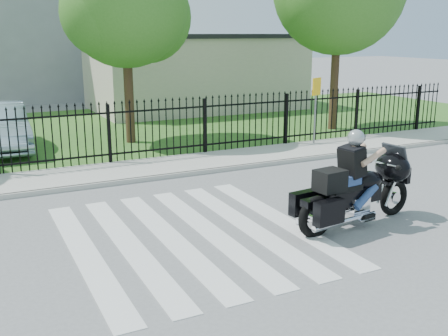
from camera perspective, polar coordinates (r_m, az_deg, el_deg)
name	(u,v)px	position (r m, az deg, el deg)	size (l,w,h in m)	color
ground	(191,235)	(10.09, -3.58, -7.32)	(120.00, 120.00, 0.00)	slate
crosswalk	(191,235)	(10.09, -3.58, -7.29)	(5.00, 5.50, 0.01)	silver
sidewalk	(120,172)	(14.60, -11.24, -0.42)	(40.00, 2.00, 0.12)	#ADAAA3
curb	(131,181)	(13.66, -10.13, -1.39)	(40.00, 0.12, 0.12)	#ADAAA3
grass_strip	(71,132)	(21.30, -16.27, 3.80)	(40.00, 12.00, 0.02)	#305D20
iron_fence	(109,135)	(15.36, -12.39, 3.48)	(26.00, 0.04, 1.80)	black
tree_mid	(125,4)	(18.40, -10.74, 17.11)	(4.20, 4.20, 6.78)	#382316
building_low	(195,74)	(26.91, -3.15, 10.21)	(10.00, 6.00, 3.50)	#B9AD9A
building_low_roof	(195,36)	(26.84, -3.21, 14.15)	(10.20, 6.20, 0.20)	black
motorcycle_rider	(355,186)	(10.64, 14.07, -1.93)	(3.02, 1.17, 2.00)	black
parked_car	(0,127)	(18.54, -23.22, 4.12)	(1.62, 4.64, 1.53)	#A1B7CB
traffic_sign	(316,97)	(17.78, 9.98, 7.63)	(0.45, 0.22, 2.20)	slate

